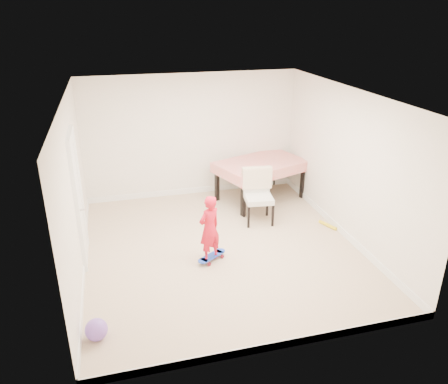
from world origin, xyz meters
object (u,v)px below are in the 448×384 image
object	(u,v)px
skateboard	(212,258)
balloon	(96,330)
dining_chair	(259,197)
child	(209,231)
dining_table	(260,180)

from	to	relation	value
skateboard	balloon	distance (m)	2.29
dining_chair	skateboard	bearing A→B (deg)	-129.19
child	skateboard	bearing A→B (deg)	172.51
dining_table	skateboard	xyz separation A→B (m)	(-1.56, -2.15, -0.38)
skateboard	balloon	bearing A→B (deg)	-175.00
child	balloon	size ratio (longest dim) A/B	3.96
dining_table	dining_chair	bearing A→B (deg)	-130.64
skateboard	child	xyz separation A→B (m)	(-0.04, -0.01, 0.51)
skateboard	child	bearing A→B (deg)	168.03
dining_chair	skateboard	distance (m)	1.70
child	dining_chair	bearing A→B (deg)	-165.51
skateboard	child	size ratio (longest dim) A/B	0.51
dining_table	child	bearing A→B (deg)	-146.27
dining_chair	skateboard	world-z (taller)	dining_chair
dining_table	skateboard	world-z (taller)	dining_table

